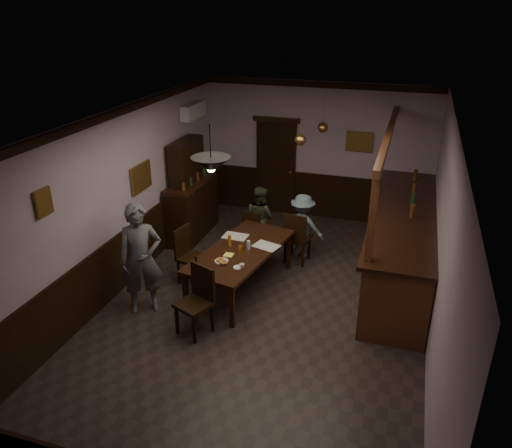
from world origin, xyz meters
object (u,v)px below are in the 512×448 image
at_px(coffee_cup, 242,266).
at_px(soda_can, 241,249).
at_px(chair_far_right, 296,236).
at_px(pendant_brass_mid, 300,140).
at_px(pendant_brass_far, 323,128).
at_px(person_seated_right, 302,226).
at_px(pendant_iron, 211,165).
at_px(dining_table, 241,253).
at_px(chair_near, 198,297).
at_px(chair_side, 188,253).
at_px(chair_far_left, 253,229).
at_px(bar_counter, 402,240).
at_px(person_standing, 141,259).
at_px(sideboard, 191,199).
at_px(person_seated_left, 260,217).

bearing_deg(coffee_cup, soda_can, 121.73).
xyz_separation_m(chair_far_right, pendant_brass_mid, (-0.04, 0.23, 1.74)).
distance_m(chair_far_right, pendant_brass_far, 2.14).
xyz_separation_m(person_seated_right, coffee_cup, (-0.48, -2.06, 0.17)).
bearing_deg(pendant_iron, coffee_cup, 24.73).
distance_m(dining_table, chair_near, 1.32).
bearing_deg(chair_side, chair_far_left, -17.26).
distance_m(chair_near, bar_counter, 3.84).
bearing_deg(dining_table, soda_can, -72.43).
bearing_deg(person_seated_right, person_standing, 57.21).
height_order(coffee_cup, sideboard, sideboard).
bearing_deg(person_seated_left, dining_table, 122.64).
xyz_separation_m(soda_can, bar_counter, (2.49, 1.50, -0.16)).
distance_m(chair_far_left, coffee_cup, 2.03).
bearing_deg(chair_far_left, person_seated_right, -164.56).
distance_m(chair_near, soda_can, 1.24).
relative_size(soda_can, pendant_brass_mid, 0.15).
height_order(chair_far_right, coffee_cup, chair_far_right).
relative_size(chair_far_left, pendant_brass_far, 1.10).
bearing_deg(sideboard, dining_table, -45.31).
distance_m(soda_can, pendant_brass_far, 3.03).
bearing_deg(coffee_cup, chair_near, -113.18).
relative_size(chair_near, pendant_brass_mid, 1.29).
height_order(sideboard, pendant_brass_far, pendant_brass_far).
bearing_deg(chair_side, pendant_brass_far, -25.18).
distance_m(dining_table, chair_side, 0.96).
relative_size(chair_far_right, soda_can, 8.45).
xyz_separation_m(person_seated_right, soda_can, (-0.68, -1.55, 0.18)).
xyz_separation_m(dining_table, chair_side, (-0.95, -0.03, -0.14)).
bearing_deg(soda_can, person_seated_right, 66.32).
bearing_deg(pendant_brass_mid, chair_far_right, -80.08).
bearing_deg(person_seated_left, bar_counter, -157.94).
relative_size(dining_table, pendant_brass_far, 2.89).
height_order(chair_near, bar_counter, bar_counter).
distance_m(person_seated_left, pendant_brass_mid, 1.86).
distance_m(chair_far_right, person_standing, 2.95).
relative_size(chair_far_right, person_seated_left, 0.80).
bearing_deg(person_seated_right, bar_counter, -176.22).
height_order(person_standing, coffee_cup, person_standing).
bearing_deg(bar_counter, dining_table, -151.07).
bearing_deg(chair_far_left, chair_near, 98.70).
bearing_deg(coffee_cup, chair_side, 163.98).
xyz_separation_m(person_seated_left, pendant_iron, (0.03, -2.39, 1.80)).
distance_m(person_seated_left, pendant_brass_far, 2.10).
height_order(chair_near, sideboard, sideboard).
bearing_deg(chair_side, chair_near, -138.69).
height_order(chair_far_right, chair_side, chair_far_right).
bearing_deg(coffee_cup, pendant_brass_mid, 88.98).
bearing_deg(person_seated_right, dining_table, 69.20).
height_order(person_standing, person_seated_right, person_standing).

